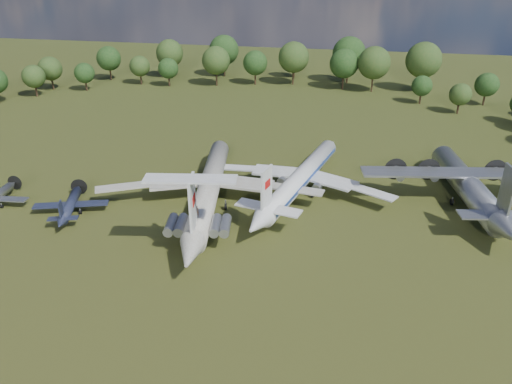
% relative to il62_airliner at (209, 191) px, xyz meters
% --- Properties ---
extents(ground, '(300.00, 300.00, 0.00)m').
position_rel_il62_airliner_xyz_m(ground, '(-3.18, -0.73, -2.34)').
color(ground, '#263B13').
rests_on(ground, ground).
extents(il62_airliner, '(44.17, 53.23, 4.69)m').
position_rel_il62_airliner_xyz_m(il62_airliner, '(0.00, 0.00, 0.00)').
color(il62_airliner, '#B8B8B4').
rests_on(il62_airliner, ground).
extents(tu104_jet, '(40.96, 49.03, 4.29)m').
position_rel_il62_airliner_xyz_m(tu104_jet, '(13.94, 7.32, -0.20)').
color(tu104_jet, silver).
rests_on(tu104_jet, ground).
extents(an12_transport, '(39.75, 43.01, 4.98)m').
position_rel_il62_airliner_xyz_m(an12_transport, '(40.74, 8.84, 0.15)').
color(an12_transport, '#9B9DA2').
rests_on(an12_transport, ground).
extents(small_prop_west, '(15.65, 18.29, 2.28)m').
position_rel_il62_airliner_xyz_m(small_prop_west, '(-20.34, -7.55, -1.21)').
color(small_prop_west, '#151D30').
rests_on(small_prop_west, ground).
extents(person_on_il62, '(0.75, 0.63, 1.74)m').
position_rel_il62_airliner_xyz_m(person_on_il62, '(2.17, -12.95, 3.22)').
color(person_on_il62, '#976D4D').
rests_on(person_on_il62, il62_airliner).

